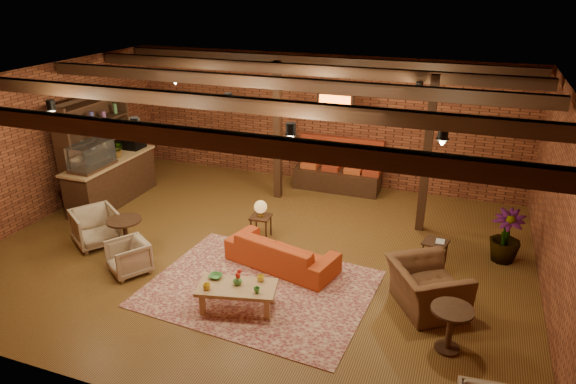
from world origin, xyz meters
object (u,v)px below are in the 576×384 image
(sofa, at_px, (282,252))
(side_table_lamp, at_px, (261,210))
(side_table_book, at_px, (436,243))
(round_table_right, at_px, (451,322))
(armchair_right, at_px, (428,280))
(round_table_left, at_px, (125,230))
(coffee_table, at_px, (236,288))
(armchair_a, at_px, (95,226))
(plant_tall, at_px, (515,185))
(armchair_b, at_px, (128,256))

(sofa, xyz_separation_m, side_table_lamp, (-0.79, 0.90, 0.32))
(sofa, distance_m, side_table_book, 2.79)
(sofa, height_order, side_table_lamp, side_table_lamp)
(side_table_lamp, bearing_deg, round_table_right, -30.35)
(sofa, height_order, armchair_right, armchair_right)
(sofa, relative_size, round_table_left, 3.03)
(coffee_table, height_order, round_table_right, round_table_right)
(round_table_left, height_order, armchair_a, armchair_a)
(armchair_a, height_order, round_table_right, armchair_a)
(sofa, relative_size, plant_tall, 0.68)
(armchair_b, bearing_deg, plant_tall, 57.05)
(plant_tall, bearing_deg, side_table_book, -154.38)
(sofa, xyz_separation_m, armchair_b, (-2.47, -1.12, 0.03))
(round_table_right, bearing_deg, side_table_lamp, 149.65)
(armchair_b, xyz_separation_m, side_table_book, (5.05, 2.17, 0.09))
(side_table_lamp, height_order, side_table_book, side_table_lamp)
(armchair_a, relative_size, armchair_right, 0.69)
(sofa, height_order, plant_tall, plant_tall)
(coffee_table, distance_m, side_table_book, 3.74)
(sofa, bearing_deg, side_table_book, -144.12)
(armchair_a, distance_m, plant_tall, 7.84)
(armchair_a, bearing_deg, armchair_right, -55.43)
(side_table_lamp, relative_size, round_table_left, 1.20)
(round_table_left, relative_size, armchair_b, 1.02)
(side_table_lamp, distance_m, round_table_left, 2.61)
(round_table_left, relative_size, armchair_a, 0.84)
(coffee_table, relative_size, side_table_lamp, 1.63)
(side_table_lamp, relative_size, side_table_book, 1.63)
(sofa, bearing_deg, armchair_a, 20.75)
(side_table_book, distance_m, round_table_right, 2.40)
(side_table_lamp, distance_m, armchair_right, 3.62)
(sofa, height_order, round_table_left, round_table_left)
(round_table_left, distance_m, armchair_a, 0.74)
(armchair_a, distance_m, side_table_book, 6.48)
(coffee_table, bearing_deg, round_table_left, 161.07)
(armchair_a, xyz_separation_m, round_table_right, (6.72, -0.86, 0.06))
(sofa, relative_size, armchair_a, 2.55)
(sofa, relative_size, armchair_b, 3.08)
(armchair_a, bearing_deg, coffee_table, -71.79)
(round_table_left, bearing_deg, sofa, 9.55)
(coffee_table, bearing_deg, armchair_a, 164.13)
(round_table_left, bearing_deg, coffee_table, -18.93)
(round_table_left, distance_m, plant_tall, 7.14)
(armchair_right, bearing_deg, armchair_b, 65.38)
(round_table_right, bearing_deg, sofa, 156.30)
(side_table_book, relative_size, round_table_right, 0.73)
(side_table_lamp, bearing_deg, sofa, -48.75)
(sofa, relative_size, round_table_right, 2.98)
(coffee_table, xyz_separation_m, armchair_a, (-3.51, 1.00, 0.03))
(armchair_a, bearing_deg, armchair_b, -84.10)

